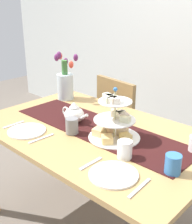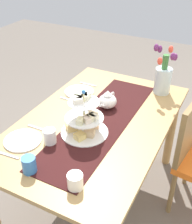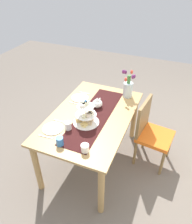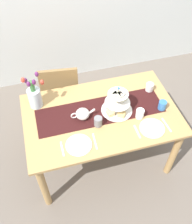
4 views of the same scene
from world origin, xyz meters
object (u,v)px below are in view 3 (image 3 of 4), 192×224
(cream_jug, at_px, (85,148))
(knife_right, at_px, (46,137))
(fork_right, at_px, (60,121))
(dinner_plate_right, at_px, (53,128))
(dinner_plate_left, at_px, (80,98))
(knife_left, at_px, (75,104))
(chair_left, at_px, (151,131))
(mug_orange, at_px, (60,141))
(tulip_vase, at_px, (128,88))
(tiered_cake_stand, at_px, (86,115))
(mug_white_text, at_px, (68,126))
(fork_left, at_px, (84,93))
(mug_grey, at_px, (84,106))
(teapot, at_px, (97,103))
(dining_table, at_px, (92,122))

(cream_jug, bearing_deg, knife_right, -93.34)
(fork_right, bearing_deg, cream_jug, 56.15)
(dinner_plate_right, distance_m, fork_right, 0.15)
(dinner_plate_left, relative_size, knife_left, 1.35)
(chair_left, bearing_deg, mug_orange, -41.58)
(tulip_vase, distance_m, knife_left, 0.73)
(dinner_plate_left, xyz_separation_m, knife_right, (0.83, 0.00, -0.00))
(dinner_plate_right, bearing_deg, cream_jug, 69.98)
(tiered_cake_stand, bearing_deg, dinner_plate_right, -50.19)
(tiered_cake_stand, relative_size, mug_white_text, 3.20)
(chair_left, relative_size, knife_right, 5.35)
(tiered_cake_stand, height_order, tulip_vase, tulip_vase)
(tulip_vase, relative_size, mug_white_text, 4.11)
(tiered_cake_stand, bearing_deg, fork_left, -153.49)
(fork_right, distance_m, mug_grey, 0.37)
(chair_left, bearing_deg, tiered_cake_stand, -56.80)
(cream_jug, relative_size, dinner_plate_right, 0.37)
(knife_right, bearing_deg, teapot, 157.86)
(fork_left, bearing_deg, dinner_plate_left, 0.00)
(teapot, xyz_separation_m, tulip_vase, (-0.40, 0.28, 0.07))
(cream_jug, xyz_separation_m, mug_grey, (-0.64, -0.30, 0.01))
(fork_left, distance_m, fork_right, 0.69)
(dinner_plate_right, relative_size, mug_grey, 2.42)
(mug_white_text, relative_size, mug_orange, 1.00)
(teapot, distance_m, dinner_plate_left, 0.32)
(dining_table, xyz_separation_m, mug_grey, (-0.07, -0.13, 0.17))
(tiered_cake_stand, height_order, dinner_plate_left, tiered_cake_stand)
(chair_left, height_order, knife_left, chair_left)
(cream_jug, height_order, dinner_plate_right, cream_jug)
(mug_white_text, bearing_deg, tulip_vase, 155.75)
(dining_table, distance_m, mug_white_text, 0.40)
(tulip_vase, height_order, knife_right, tulip_vase)
(tulip_vase, xyz_separation_m, mug_white_text, (0.92, -0.41, -0.09))
(teapot, distance_m, mug_grey, 0.17)
(dinner_plate_right, bearing_deg, chair_left, 125.29)
(tulip_vase, distance_m, mug_grey, 0.66)
(knife_right, relative_size, mug_white_text, 1.79)
(fork_right, height_order, mug_grey, mug_grey)
(dinner_plate_left, bearing_deg, chair_left, 90.61)
(tulip_vase, distance_m, knife_right, 1.27)
(teapot, xyz_separation_m, mug_orange, (0.77, -0.09, -0.01))
(dining_table, distance_m, chair_left, 0.77)
(mug_white_text, bearing_deg, mug_orange, 9.51)
(chair_left, xyz_separation_m, mug_grey, (0.23, -0.82, 0.31))
(dinner_plate_left, height_order, knife_left, dinner_plate_left)
(chair_left, xyz_separation_m, cream_jug, (0.87, -0.51, 0.30))
(cream_jug, xyz_separation_m, dinner_plate_right, (-0.17, -0.47, -0.04))
(fork_right, relative_size, mug_grey, 1.58)
(knife_left, height_order, mug_orange, mug_orange)
(fork_left, bearing_deg, chair_left, 82.23)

